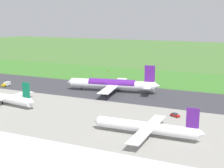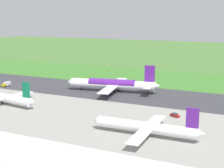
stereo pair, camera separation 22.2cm
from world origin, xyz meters
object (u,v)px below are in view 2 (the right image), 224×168
(airliner_main, at_px, (113,84))
(no_stopping_sign, at_px, (107,73))
(airliner_parked_near, at_px, (146,127))
(traffic_cone_orange, at_px, (97,75))
(service_truck_baggage, at_px, (6,84))
(airliner_parked_mid, at_px, (3,97))
(service_car_followme, at_px, (175,115))

(airliner_main, distance_m, no_stopping_sign, 56.01)
(airliner_parked_near, bearing_deg, traffic_cone_orange, -54.20)
(no_stopping_sign, distance_m, traffic_cone_orange, 8.48)
(service_truck_baggage, height_order, no_stopping_sign, no_stopping_sign)
(airliner_main, distance_m, airliner_parked_mid, 59.50)
(airliner_main, bearing_deg, no_stopping_sign, -61.05)
(service_truck_baggage, height_order, service_car_followme, service_truck_baggage)
(airliner_main, height_order, traffic_cone_orange, airliner_main)
(service_car_followme, height_order, traffic_cone_orange, service_car_followme)
(service_car_followme, height_order, no_stopping_sign, no_stopping_sign)
(airliner_main, xyz_separation_m, no_stopping_sign, (27.08, -48.95, -2.74))
(airliner_parked_mid, distance_m, traffic_cone_orange, 89.37)
(airliner_parked_mid, xyz_separation_m, no_stopping_sign, (-9.78, -95.65, -1.81))
(airliner_main, relative_size, service_car_followme, 11.84)
(service_truck_baggage, relative_size, service_car_followme, 1.28)
(airliner_parked_near, relative_size, service_truck_baggage, 7.08)
(service_car_followme, bearing_deg, service_truck_baggage, -9.49)
(airliner_parked_near, xyz_separation_m, airliner_parked_mid, (77.36, -11.91, 0.13))
(airliner_parked_mid, xyz_separation_m, traffic_cone_orange, (-4.43, -89.21, -3.16))
(airliner_main, xyz_separation_m, service_truck_baggage, (64.90, 13.59, -2.95))
(airliner_parked_near, height_order, service_truck_baggage, airliner_parked_near)
(airliner_parked_mid, relative_size, traffic_cone_orange, 78.18)
(no_stopping_sign, bearing_deg, service_car_followme, 131.32)
(airliner_main, distance_m, service_car_followme, 54.28)
(airliner_main, relative_size, no_stopping_sign, 19.74)
(airliner_parked_mid, relative_size, service_car_followme, 9.44)
(service_truck_baggage, height_order, traffic_cone_orange, service_truck_baggage)
(traffic_cone_orange, bearing_deg, airliner_parked_near, 125.80)
(service_truck_baggage, bearing_deg, airliner_parked_mid, 130.26)
(no_stopping_sign, bearing_deg, airliner_parked_near, 122.14)
(airliner_parked_near, relative_size, airliner_parked_mid, 0.96)
(airliner_main, bearing_deg, service_car_followme, 144.10)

